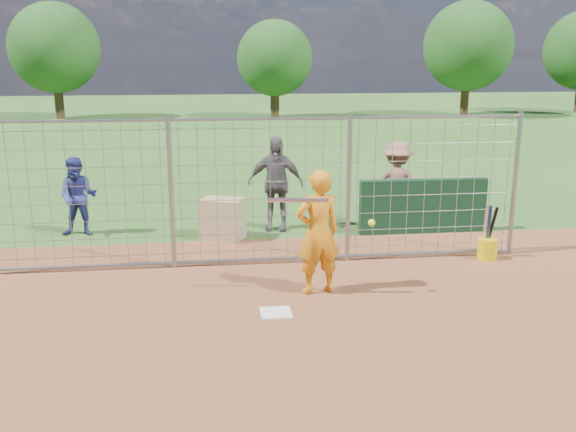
{
  "coord_description": "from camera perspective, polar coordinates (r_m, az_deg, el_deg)",
  "views": [
    {
      "loc": [
        -0.88,
        -8.53,
        3.53
      ],
      "look_at": [
        0.3,
        0.8,
        1.15
      ],
      "focal_mm": 40.0,
      "sensor_mm": 36.0,
      "label": 1
    }
  ],
  "objects": [
    {
      "name": "equipment_bin",
      "position": [
        12.61,
        -5.85,
        -0.25
      ],
      "size": [
        0.95,
        0.81,
        0.8
      ],
      "primitive_type": "cube",
      "rotation": [
        0.0,
        0.0,
        -0.38
      ],
      "color": "tan",
      "rests_on": "ground"
    },
    {
      "name": "backstop_fence",
      "position": [
        10.81,
        -2.38,
        2.06
      ],
      "size": [
        9.08,
        0.08,
        2.6
      ],
      "color": "gray",
      "rests_on": "ground"
    },
    {
      "name": "ground",
      "position": [
        9.28,
        -1.23,
        -8.17
      ],
      "size": [
        100.0,
        100.0,
        0.0
      ],
      "primitive_type": "plane",
      "color": "#2D591E",
      "rests_on": "ground"
    },
    {
      "name": "batter",
      "position": [
        9.58,
        2.66,
        -1.45
      ],
      "size": [
        0.78,
        0.59,
        1.9
      ],
      "primitive_type": "imported",
      "rotation": [
        0.0,
        0.0,
        3.36
      ],
      "color": "orange",
      "rests_on": "ground"
    },
    {
      "name": "bystander_c",
      "position": [
        13.41,
        9.63,
        2.72
      ],
      "size": [
        1.3,
        0.95,
        1.81
      ],
      "primitive_type": "imported",
      "rotation": [
        0.0,
        0.0,
        2.88
      ],
      "color": "#8B5F4B",
      "rests_on": "ground"
    },
    {
      "name": "bystander_b",
      "position": [
        13.09,
        -1.13,
        2.93
      ],
      "size": [
        1.22,
        0.72,
        1.94
      ],
      "primitive_type": "imported",
      "rotation": [
        0.0,
        0.0,
        -0.23
      ],
      "color": "#4F4F53",
      "rests_on": "ground"
    },
    {
      "name": "infield_dirt",
      "position": [
        6.62,
        1.64,
        -17.99
      ],
      "size": [
        18.0,
        18.0,
        0.0
      ],
      "primitive_type": "plane",
      "color": "brown",
      "rests_on": "ground"
    },
    {
      "name": "bystander_a",
      "position": [
        13.33,
        -18.15,
        1.62
      ],
      "size": [
        0.82,
        0.67,
        1.58
      ],
      "primitive_type": "imported",
      "rotation": [
        0.0,
        0.0,
        -0.1
      ],
      "color": "navy",
      "rests_on": "ground"
    },
    {
      "name": "bucket_with_bats",
      "position": [
        11.84,
        17.3,
        -2.56
      ],
      "size": [
        0.34,
        0.37,
        0.98
      ],
      "color": "#DAC00B",
      "rests_on": "ground"
    },
    {
      "name": "dugout_wall",
      "position": [
        13.21,
        11.9,
        0.85
      ],
      "size": [
        2.6,
        0.2,
        1.1
      ],
      "primitive_type": "cube",
      "color": "#11381E",
      "rests_on": "ground"
    },
    {
      "name": "equipment_in_play",
      "position": [
        9.13,
        2.55,
        0.92
      ],
      "size": [
        1.56,
        0.19,
        0.45
      ],
      "color": "silver",
      "rests_on": "ground"
    },
    {
      "name": "home_plate",
      "position": [
        9.09,
        -1.09,
        -8.59
      ],
      "size": [
        0.43,
        0.43,
        0.02
      ],
      "primitive_type": "cube",
      "color": "silver",
      "rests_on": "ground"
    },
    {
      "name": "tree_line",
      "position": [
        36.88,
        -1.02,
        14.5
      ],
      "size": [
        44.66,
        6.72,
        6.48
      ],
      "color": "#3F2B19",
      "rests_on": "ground"
    }
  ]
}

